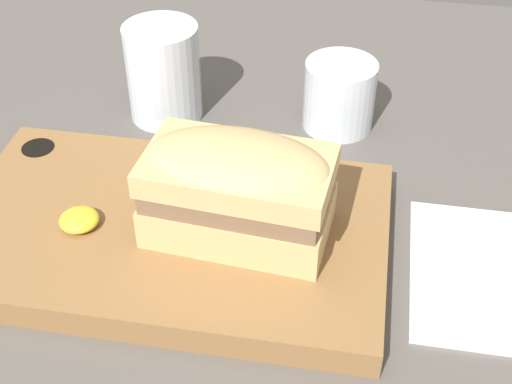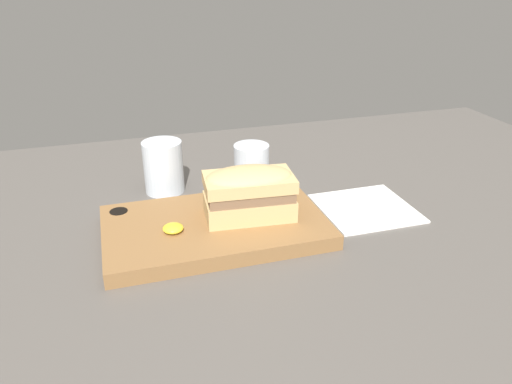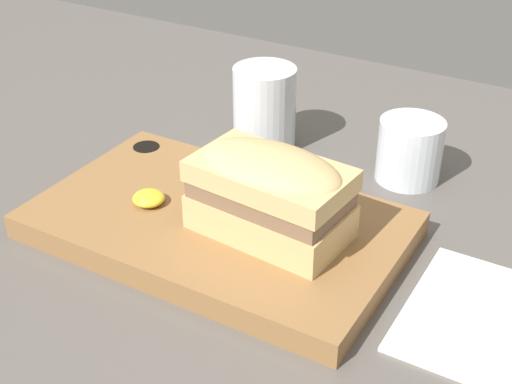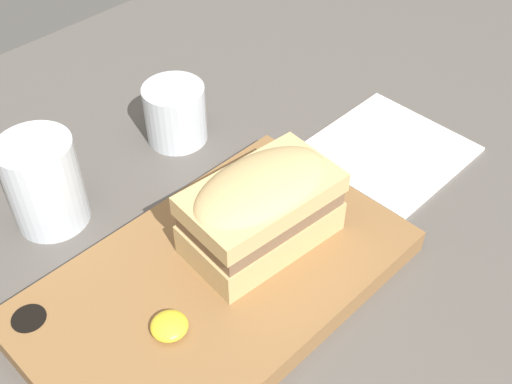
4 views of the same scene
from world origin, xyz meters
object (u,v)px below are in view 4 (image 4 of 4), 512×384
object	(u,v)px
sandwich	(261,206)
wine_glass	(176,115)
napkin	(389,150)
water_glass	(45,188)
serving_board	(216,281)

from	to	relation	value
sandwich	wine_glass	bearing A→B (deg)	72.59
sandwich	napkin	xyz separation A→B (cm)	(22.59, 0.69, -6.99)
water_glass	napkin	world-z (taller)	water_glass
serving_board	wine_glass	distance (cm)	24.28
napkin	wine_glass	bearing A→B (deg)	128.73
sandwich	napkin	distance (cm)	23.66
serving_board	wine_glass	size ratio (longest dim) A/B	4.96
sandwich	water_glass	xyz separation A→B (cm)	(-11.77, 19.58, -2.75)
sandwich	wine_glass	size ratio (longest dim) A/B	2.08
sandwich	wine_glass	xyz separation A→B (cm)	(6.51, 20.75, -3.80)
sandwich	serving_board	bearing A→B (deg)	179.24
water_glass	wine_glass	size ratio (longest dim) A/B	1.39
napkin	sandwich	bearing A→B (deg)	-178.26
sandwich	water_glass	world-z (taller)	sandwich
sandwich	water_glass	distance (cm)	23.01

